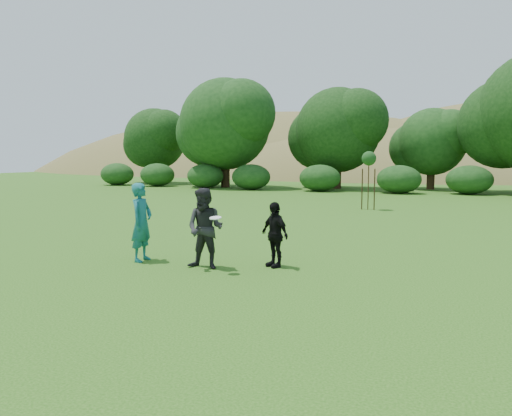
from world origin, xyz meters
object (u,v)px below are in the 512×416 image
at_px(player_teal, 142,222).
at_px(player_black, 275,234).
at_px(player_grey, 205,229).
at_px(sapling, 369,160).

height_order(player_teal, player_black, player_teal).
height_order(player_grey, player_black, player_grey).
xyz_separation_m(player_teal, player_grey, (1.87, -0.12, -0.04)).
xyz_separation_m(player_black, sapling, (-0.30, 13.59, 1.64)).
bearing_deg(player_teal, player_black, -83.04).
distance_m(player_grey, sapling, 14.51).
relative_size(player_teal, player_grey, 1.04).
distance_m(player_teal, sapling, 14.65).
bearing_deg(player_grey, sapling, 82.85).
bearing_deg(player_grey, player_teal, 173.52).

